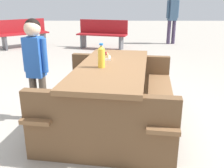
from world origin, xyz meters
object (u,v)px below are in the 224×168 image
Objects in this scene: picnic_table at (112,90)px; bystander_adult at (173,10)px; soda_bottle at (101,56)px; child_in_coat at (35,57)px; hotdog_tray at (106,57)px; park_bench_mid at (23,33)px; park_bench_near at (102,34)px.

bystander_adult is at bearing -18.54° from picnic_table.
child_in_coat reaches higher than soda_bottle.
bystander_adult is (5.83, -1.96, 0.64)m from picnic_table.
bystander_adult reaches higher than hotdog_tray.
picnic_table is at bearing -100.04° from child_in_coat.
soda_bottle is at bearing -153.14° from park_bench_mid.
park_bench_mid is (4.85, 2.70, -0.33)m from hotdog_tray.
soda_bottle is 1.43× the size of hotdog_tray.
hotdog_tray is at bearing -150.87° from park_bench_mid.
hotdog_tray is 0.11× the size of bystander_adult.
park_bench_near is at bearing 2.91° from hotdog_tray.
picnic_table is 7.50× the size of soda_bottle.
picnic_table is 4.98m from park_bench_near.
bystander_adult reaches higher than picnic_table.
child_in_coat is at bearing -159.57° from park_bench_mid.
picnic_table is 1.58× the size of child_in_coat.
bystander_adult is (0.67, -4.73, 0.64)m from park_bench_mid.
park_bench_near is (4.66, 0.24, -0.33)m from hotdog_tray.
bystander_adult is (0.86, -2.27, 0.64)m from park_bench_near.
hotdog_tray is 4.68m from park_bench_near.
soda_bottle is at bearing -107.96° from child_in_coat.
bystander_adult reaches higher than soda_bottle.
soda_bottle is at bearing -177.79° from park_bench_near.
park_bench_mid reaches higher than picnic_table.
hotdog_tray is 0.13× the size of park_bench_mid.
bystander_adult is at bearing -19.25° from soda_bottle.
soda_bottle reaches higher than picnic_table.
soda_bottle is 0.21× the size of child_in_coat.
park_bench_mid is at bearing 29.13° from hotdog_tray.
park_bench_mid is at bearing 98.09° from bystander_adult.
park_bench_near is 2.51m from bystander_adult.
bystander_adult is (5.67, -2.87, 0.28)m from child_in_coat.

